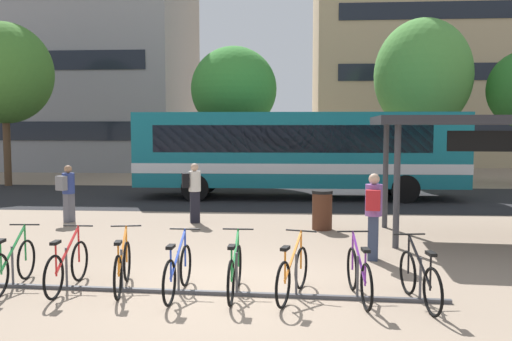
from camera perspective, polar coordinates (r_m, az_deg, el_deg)
The scene contains 21 objects.
ground at distance 9.17m, azimuth -3.01°, elevation -12.40°, with size 200.00×200.00×0.00m, color gray.
bus_lane_asphalt at distance 20.40m, azimuth 1.08°, elevation -2.88°, with size 80.00×7.20×0.01m, color #232326.
city_bus at distance 20.21m, azimuth 4.72°, elevation 2.08°, with size 12.07×2.77×3.20m.
bike_rack at distance 8.87m, azimuth -5.16°, elevation -12.39°, with size 7.59×0.39×0.70m.
parked_bicycle_green_0 at distance 9.97m, azimuth -24.36°, elevation -9.14°, with size 0.52×1.72×0.99m.
parked_bicycle_red_1 at distance 9.53m, azimuth -19.37°, elevation -9.61°, with size 0.52×1.72×0.99m.
parked_bicycle_orange_2 at distance 9.26m, azimuth -13.96°, elevation -9.91°, with size 0.52×1.71×0.99m.
parked_bicycle_blue_3 at distance 8.81m, azimuth -8.28°, elevation -10.57°, with size 0.52×1.72×0.99m.
parked_bicycle_green_4 at distance 8.72m, azimuth -2.26°, elevation -10.68°, with size 0.52×1.72×0.99m.
parked_bicycle_orange_5 at distance 8.62m, azimuth 3.90°, elevation -10.87°, with size 0.64×1.67×0.99m.
parked_bicycle_purple_6 at distance 8.67m, azimuth 10.86°, elevation -10.86°, with size 0.52×1.72×0.99m.
parked_bicycle_black_7 at distance 8.66m, azimuth 16.95°, elevation -11.00°, with size 0.52×1.71×0.99m.
commuter_grey_pack_1 at distance 15.99m, azimuth -19.34°, elevation -1.93°, with size 0.48×0.60×1.61m.
commuter_red_pack_2 at distance 11.05m, azimuth 12.35°, elevation -4.16°, with size 0.40×0.57×1.76m.
commuter_black_pack_3 at distance 15.08m, azimuth -6.65°, elevation -1.91°, with size 0.59×0.45×1.67m.
trash_bin at distance 14.19m, azimuth 7.03°, elevation -4.16°, with size 0.55×0.55×1.03m.
street_tree_0 at distance 24.60m, azimuth -2.36°, elevation 8.59°, with size 3.87×3.87×6.29m.
street_tree_2 at distance 26.92m, azimuth -25.13°, elevation 9.31°, with size 4.26×4.26×7.33m.
street_tree_3 at distance 26.78m, azimuth 17.26°, elevation 9.58°, with size 4.52×4.52×7.73m.
building_left_wing at distance 39.88m, azimuth -21.34°, elevation 12.15°, with size 18.98×11.02×16.16m.
building_right_wing at distance 44.67m, azimuth 20.48°, elevation 15.89°, with size 21.02×13.18×23.15m.
Camera 1 is at (1.12, -8.70, 2.70)m, focal length 37.74 mm.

